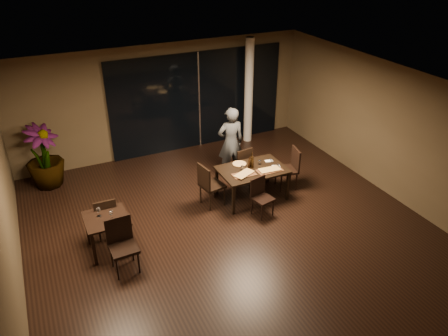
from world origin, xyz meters
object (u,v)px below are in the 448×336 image
chair_main_right (290,166)px  chair_side_far (106,216)px  chair_side_near (122,242)px  diner (231,143)px  bottle_b (252,162)px  main_table (252,172)px  chair_main_near (261,195)px  chair_main_left (209,183)px  bottle_c (252,160)px  potted_plant (44,157)px  chair_main_far (242,163)px  side_table (107,223)px  bottle_a (249,163)px

chair_main_right → chair_side_far: (-4.39, -0.12, -0.05)m
chair_side_near → diner: 4.01m
chair_main_right → bottle_b: 1.07m
main_table → diner: 1.18m
chair_main_near → bottle_b: (0.17, 0.71, 0.41)m
chair_main_right → chair_side_far: size_ratio=1.09×
chair_main_right → diner: bearing=-126.1°
chair_main_left → chair_main_right: size_ratio=1.02×
chair_main_left → chair_side_far: (-2.32, -0.20, -0.06)m
bottle_c → potted_plant: bearing=149.6°
chair_side_far → bottle_c: 3.42m
chair_main_left → potted_plant: size_ratio=0.66×
chair_main_far → potted_plant: bearing=-31.3°
potted_plant → chair_main_near: bearing=-38.7°
diner → bottle_b: 1.11m
chair_main_left → chair_side_near: bearing=109.0°
side_table → chair_side_far: (0.05, 0.41, -0.11)m
main_table → chair_side_near: 3.46m
chair_main_near → chair_side_far: (-3.20, 0.57, 0.04)m
chair_main_near → chair_main_right: (1.19, 0.68, 0.08)m
potted_plant → diner: bearing=-18.8°
side_table → bottle_c: (3.44, 0.60, 0.30)m
bottle_a → bottle_b: bearing=-29.4°
side_table → chair_main_far: 3.72m
side_table → chair_main_left: bearing=14.4°
bottle_a → side_table: bearing=-170.1°
main_table → bottle_a: bearing=116.2°
chair_side_far → bottle_c: size_ratio=2.69×
chair_main_left → chair_main_right: chair_main_left is taller
side_table → chair_main_far: bearing=19.2°
side_table → chair_side_far: bearing=82.8°
potted_plant → bottle_b: bearing=-31.1°
main_table → chair_main_near: size_ratio=1.74×
chair_side_far → bottle_a: (3.31, 0.17, 0.36)m
side_table → bottle_c: size_ratio=2.33×
bottle_c → chair_side_far: bearing=-176.7°
chair_main_far → chair_main_near: 1.41m
chair_main_right → potted_plant: bearing=-104.5°
chair_side_far → bottle_b: bearing=-175.9°
chair_main_near → chair_main_left: bearing=126.4°
chair_side_far → diner: size_ratio=0.51×
chair_main_left → side_table: bearing=94.6°
chair_side_far → potted_plant: size_ratio=0.60×
chair_main_left → chair_side_far: chair_main_left is taller
main_table → chair_main_right: size_ratio=1.48×
chair_main_left → chair_main_right: 2.08m
chair_main_near → diner: (0.16, 1.81, 0.43)m
bottle_b → bottle_c: 0.07m
chair_main_right → bottle_b: bottle_b is taller
chair_main_far → bottle_b: bearing=74.5°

